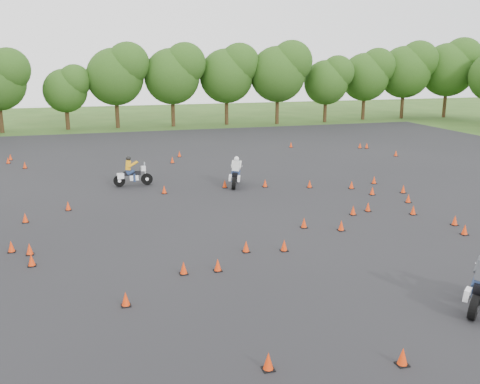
{
  "coord_description": "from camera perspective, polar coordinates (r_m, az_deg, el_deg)",
  "views": [
    {
      "loc": [
        -7.1,
        -20.28,
        7.54
      ],
      "look_at": [
        0.0,
        4.0,
        1.2
      ],
      "focal_mm": 40.0,
      "sensor_mm": 36.0,
      "label": 1
    }
  ],
  "objects": [
    {
      "name": "treeline",
      "position": [
        55.98,
        -6.2,
        11.02
      ],
      "size": [
        87.27,
        32.48,
        10.62
      ],
      "color": "#254814",
      "rests_on": "ground"
    },
    {
      "name": "traffic_cones",
      "position": [
        27.43,
        0.35,
        -1.39
      ],
      "size": [
        36.17,
        33.39,
        0.45
      ],
      "color": "red",
      "rests_on": "asphalt_pad"
    },
    {
      "name": "ground",
      "position": [
        22.77,
        2.84,
        -5.28
      ],
      "size": [
        140.0,
        140.0,
        0.0
      ],
      "primitive_type": "plane",
      "color": "#2D5119",
      "rests_on": "ground"
    },
    {
      "name": "asphalt_pad",
      "position": [
        28.25,
        -1.14,
        -1.4
      ],
      "size": [
        62.0,
        62.0,
        0.0
      ],
      "primitive_type": "plane",
      "color": "black",
      "rests_on": "ground"
    },
    {
      "name": "rider_yellow",
      "position": [
        32.94,
        -11.36,
        2.19
      ],
      "size": [
        2.37,
        0.76,
        1.82
      ],
      "primitive_type": null,
      "rotation": [
        0.0,
        0.0,
        0.02
      ],
      "color": "orange",
      "rests_on": "ground"
    },
    {
      "name": "rider_white",
      "position": [
        32.23,
        -0.58,
        2.25
      ],
      "size": [
        1.53,
        2.52,
        1.86
      ],
      "primitive_type": null,
      "rotation": [
        0.0,
        0.0,
        1.22
      ],
      "color": "silver",
      "rests_on": "ground"
    },
    {
      "name": "rider_grey",
      "position": [
        18.15,
        24.25,
        -8.46
      ],
      "size": [
        2.4,
        2.21,
        1.93
      ],
      "primitive_type": null,
      "rotation": [
        0.0,
        0.0,
        0.71
      ],
      "color": "#3B3D42",
      "rests_on": "ground"
    }
  ]
}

